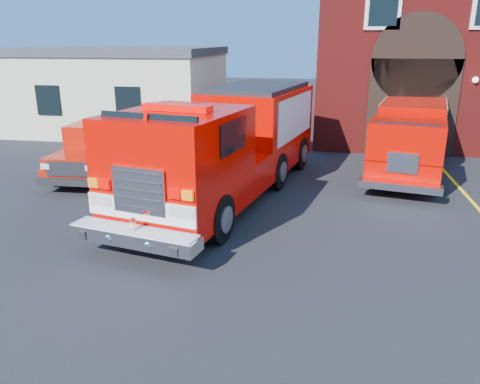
% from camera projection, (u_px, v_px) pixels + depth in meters
% --- Properties ---
extents(ground, '(100.00, 100.00, 0.00)m').
position_uv_depth(ground, '(248.00, 224.00, 12.58)').
color(ground, black).
rests_on(ground, ground).
extents(parking_stripe_mid, '(0.12, 3.00, 0.01)m').
position_uv_depth(parking_stripe_mid, '(463.00, 192.00, 15.27)').
color(parking_stripe_mid, yellow).
rests_on(parking_stripe_mid, ground).
extents(parking_stripe_far, '(0.12, 3.00, 0.01)m').
position_uv_depth(parking_stripe_far, '(441.00, 168.00, 18.08)').
color(parking_stripe_far, yellow).
rests_on(parking_stripe_far, ground).
extents(fire_station, '(15.20, 10.20, 8.45)m').
position_uv_depth(fire_station, '(473.00, 50.00, 22.89)').
color(fire_station, maroon).
rests_on(fire_station, ground).
extents(side_building, '(10.20, 8.20, 4.35)m').
position_uv_depth(side_building, '(122.00, 88.00, 25.53)').
color(side_building, beige).
rests_on(side_building, ground).
extents(fire_engine, '(5.09, 10.92, 3.25)m').
position_uv_depth(fire_engine, '(230.00, 143.00, 14.53)').
color(fire_engine, black).
rests_on(fire_engine, ground).
extents(pickup_truck, '(2.29, 5.84, 1.89)m').
position_uv_depth(pickup_truck, '(104.00, 149.00, 17.25)').
color(pickup_truck, black).
rests_on(pickup_truck, ground).
extents(secondary_truck, '(3.91, 7.98, 2.48)m').
position_uv_depth(secondary_truck, '(410.00, 135.00, 17.33)').
color(secondary_truck, black).
rests_on(secondary_truck, ground).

